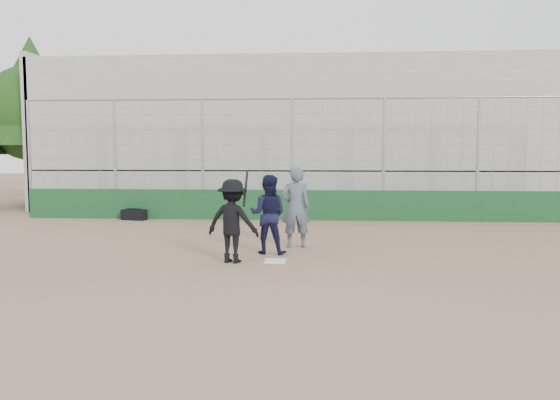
# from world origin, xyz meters

# --- Properties ---
(ground) EXTENTS (90.00, 90.00, 0.00)m
(ground) POSITION_xyz_m (0.00, 0.00, 0.00)
(ground) COLOR brown
(ground) RESTS_ON ground
(home_plate) EXTENTS (0.44, 0.44, 0.02)m
(home_plate) POSITION_xyz_m (0.00, 0.00, 0.01)
(home_plate) COLOR white
(home_plate) RESTS_ON ground
(backstop) EXTENTS (18.10, 0.25, 4.04)m
(backstop) POSITION_xyz_m (0.00, 7.00, 0.96)
(backstop) COLOR #133B1D
(backstop) RESTS_ON ground
(bleachers) EXTENTS (20.25, 6.70, 6.98)m
(bleachers) POSITION_xyz_m (0.00, 11.95, 2.92)
(bleachers) COLOR #949494
(bleachers) RESTS_ON ground
(tree_left) EXTENTS (4.48, 4.48, 7.00)m
(tree_left) POSITION_xyz_m (-11.00, 11.00, 4.39)
(tree_left) COLOR #332012
(tree_left) RESTS_ON ground
(batter_at_plate) EXTENTS (1.22, 0.89, 1.86)m
(batter_at_plate) POSITION_xyz_m (-0.86, -0.13, 0.85)
(batter_at_plate) COLOR black
(batter_at_plate) RESTS_ON ground
(catcher_crouched) EXTENTS (0.97, 0.82, 1.18)m
(catcher_crouched) POSITION_xyz_m (-0.22, 0.83, 0.59)
(catcher_crouched) COLOR black
(catcher_crouched) RESTS_ON ground
(umpire) EXTENTS (0.76, 0.56, 1.71)m
(umpire) POSITION_xyz_m (0.34, 1.73, 0.86)
(umpire) COLOR #4A525E
(umpire) RESTS_ON ground
(equipment_bag) EXTENTS (0.87, 0.51, 0.39)m
(equipment_bag) POSITION_xyz_m (-5.24, 6.57, 0.18)
(equipment_bag) COLOR black
(equipment_bag) RESTS_ON ground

